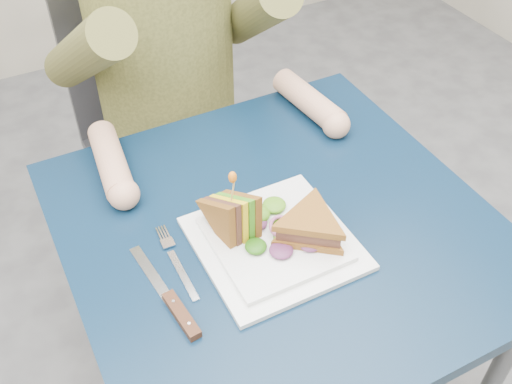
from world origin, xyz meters
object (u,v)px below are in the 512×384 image
table (279,253)px  fork (177,263)px  diner (161,5)px  plate (274,242)px  sandwich_upright (234,217)px  knife (175,307)px  sandwich_flat (310,226)px  chair (161,116)px

table → fork: bearing=-178.8°
diner → plate: 0.62m
sandwich_upright → plate: bearing=-39.3°
table → plate: size_ratio=2.88×
plate → sandwich_upright: sandwich_upright is taller
sandwich_upright → knife: size_ratio=0.63×
fork → knife: size_ratio=0.81×
sandwich_flat → fork: (-0.22, 0.06, -0.04)m
table → knife: (-0.24, -0.09, 0.09)m
fork → diner: bearing=70.1°
knife → diner: bearing=69.6°
table → fork: (-0.20, -0.00, 0.08)m
table → sandwich_upright: 0.16m
sandwich_flat → sandwich_upright: bearing=147.5°
fork → chair: bearing=73.3°
sandwich_flat → fork: bearing=164.5°
plate → knife: bearing=-167.0°
sandwich_upright → fork: size_ratio=0.78×
sandwich_flat → fork: 0.23m
chair → sandwich_flat: 0.77m
table → chair: 0.67m
diner → sandwich_upright: 0.57m
sandwich_flat → sandwich_upright: size_ratio=1.43×
diner → knife: 0.70m
diner → plate: size_ratio=2.87×
fork → plate: bearing=-12.4°
table → diner: diner is taller
sandwich_flat → knife: bearing=-175.1°
sandwich_upright → knife: (-0.15, -0.09, -0.05)m
sandwich_upright → sandwich_flat: bearing=-32.5°
table → diner: size_ratio=1.01×
table → knife: bearing=-159.6°
chair → diner: size_ratio=1.25×
sandwich_upright → table: bearing=-2.6°
table → sandwich_upright: size_ratio=5.38×
table → sandwich_upright: sandwich_upright is taller
table → plate: plate is taller
plate → fork: bearing=167.6°
chair → knife: 0.81m
table → fork: fork is taller
table → plate: 0.10m
chair → plate: size_ratio=3.58×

